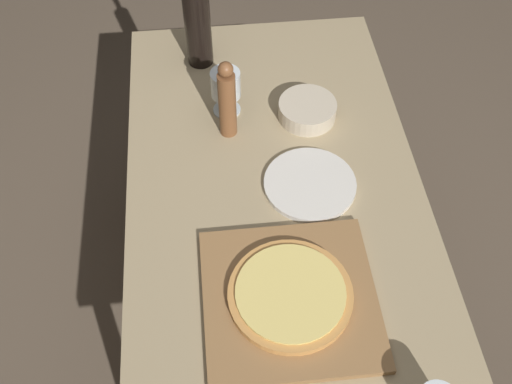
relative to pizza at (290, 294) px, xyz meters
name	(u,v)px	position (x,y,z in m)	size (l,w,h in m)	color
ground_plane	(273,340)	(0.01, 0.23, -0.76)	(12.00, 12.00, 0.00)	brown
dining_table	(278,238)	(0.01, 0.23, -0.13)	(0.74, 1.50, 0.73)	#9E8966
cutting_board	(290,298)	(0.00, 0.00, -0.02)	(0.38, 0.37, 0.02)	olive
pizza	(290,294)	(0.00, 0.00, 0.00)	(0.27, 0.27, 0.02)	#C68947
wine_bottle	(197,20)	(-0.15, 0.82, 0.12)	(0.08, 0.08, 0.35)	black
pepper_mill	(227,101)	(-0.09, 0.52, 0.08)	(0.05, 0.05, 0.24)	brown
wine_glass	(226,86)	(-0.09, 0.60, 0.06)	(0.08, 0.08, 0.13)	silver
small_bowl	(307,110)	(0.12, 0.55, -0.01)	(0.16, 0.16, 0.05)	beige
dinner_plate	(310,184)	(0.09, 0.31, -0.02)	(0.23, 0.23, 0.01)	silver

